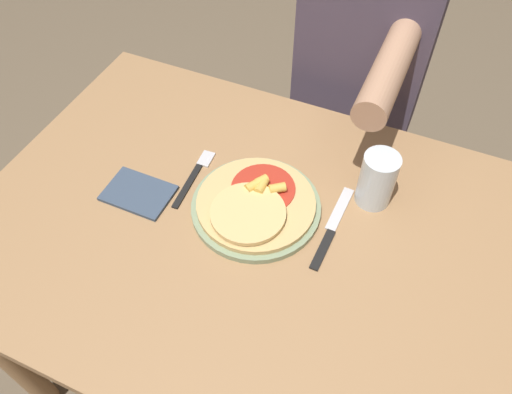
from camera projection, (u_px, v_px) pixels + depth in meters
The scene contains 9 objects.
ground_plane at pixel (251, 360), 1.58m from camera, with size 8.00×8.00×0.00m, color brown.
dining_table at pixel (249, 257), 1.10m from camera, with size 1.14×0.82×0.72m.
plate at pixel (256, 207), 1.04m from camera, with size 0.27×0.27×0.01m.
pizza at pixel (255, 204), 1.02m from camera, with size 0.25×0.25×0.04m.
fork at pixel (195, 174), 1.10m from camera, with size 0.03×0.18×0.00m.
knife at pixel (332, 228), 1.01m from camera, with size 0.03×0.22×0.00m.
drinking_glass at pixel (377, 180), 1.01m from camera, with size 0.07×0.07×0.12m.
napkin at pixel (138, 193), 1.07m from camera, with size 0.14×0.10×0.01m.
person_diner at pixel (363, 66), 1.33m from camera, with size 0.32×0.52×1.26m.
Camera 1 is at (0.25, -0.53, 1.55)m, focal length 35.00 mm.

